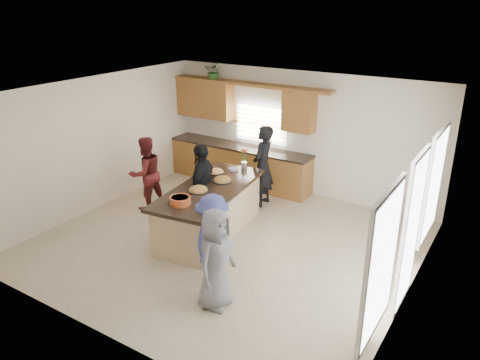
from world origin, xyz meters
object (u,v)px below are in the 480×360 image
Objects in this scene: salad_bowl at (180,200)px; woman_left_back at (263,166)px; woman_right_back at (213,239)px; island at (210,211)px; woman_right_front at (216,259)px; woman_left_mid at (146,173)px; woman_left_front at (203,186)px.

woman_left_back reaches higher than salad_bowl.
woman_right_back is at bearing -22.97° from salad_bowl.
island is 1.06m from salad_bowl.
island is 1.58× the size of woman_left_back.
woman_left_back is at bearing 76.47° from island.
island is at bearing -11.68° from woman_left_back.
salad_bowl reaches higher than island.
salad_bowl is 0.20× the size of woman_left_back.
woman_right_front reaches higher than island.
woman_right_front is at bearing -59.35° from island.
woman_left_back is (0.18, 1.70, 0.44)m from island.
salad_bowl is (0.03, -0.89, 0.57)m from island.
woman_left_mid is at bearing 54.45° from woman_right_front.
woman_right_front is (1.38, -0.91, -0.25)m from salad_bowl.
island is 1.87m from woman_left_mid.
salad_bowl is 1.09m from woman_right_back.
woman_left_back is 2.49m from woman_left_mid.
woman_left_front reaches higher than woman_right_back.
salad_bowl is 0.23× the size of woman_left_mid.
woman_left_front is 1.94m from woman_right_back.
woman_left_mid is 1.07× the size of woman_right_back.
salad_bowl is 2.18m from woman_left_mid.
woman_left_mid is 3.82m from woman_right_front.
island is 1.83× the size of woman_right_front.
woman_right_back is at bearing 78.09° from woman_left_mid.
woman_right_back is (1.27, -1.46, -0.12)m from woman_left_front.
woman_left_mid is (-1.82, 0.23, 0.34)m from island.
salad_bowl is at bearing 1.73° from woman_left_front.
woman_left_mid is at bearing -107.11° from woman_left_front.
woman_right_front is at bearing 26.27° from woman_left_front.
woman_right_front is at bearing 74.38° from woman_left_mid.
woman_left_back reaches higher than woman_left_mid.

